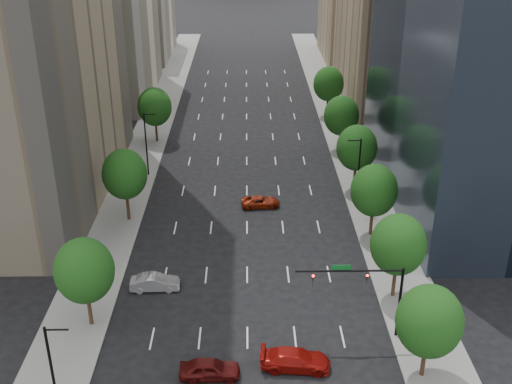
{
  "coord_description": "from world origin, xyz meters",
  "views": [
    {
      "loc": [
        0.11,
        -13.88,
        35.09
      ],
      "look_at": [
        0.95,
        42.79,
        8.0
      ],
      "focal_mm": 43.97,
      "sensor_mm": 36.0,
      "label": 1
    }
  ],
  "objects_px": {
    "car_red_near": "(295,360)",
    "car_maroon": "(210,369)",
    "car_red_far": "(260,202)",
    "car_silver": "(155,282)",
    "traffic_signal": "(372,287)"
  },
  "relations": [
    {
      "from": "car_red_near",
      "to": "car_silver",
      "type": "distance_m",
      "value": 17.25
    },
    {
      "from": "car_red_near",
      "to": "car_red_far",
      "type": "distance_m",
      "value": 29.35
    },
    {
      "from": "car_red_near",
      "to": "car_maroon",
      "type": "bearing_deg",
      "value": 102.97
    },
    {
      "from": "traffic_signal",
      "to": "car_red_near",
      "type": "bearing_deg",
      "value": -149.53
    },
    {
      "from": "traffic_signal",
      "to": "car_silver",
      "type": "xyz_separation_m",
      "value": [
        -19.53,
        7.55,
        -4.38
      ]
    },
    {
      "from": "car_red_far",
      "to": "car_red_near",
      "type": "bearing_deg",
      "value": 179.55
    },
    {
      "from": "car_maroon",
      "to": "car_silver",
      "type": "bearing_deg",
      "value": 24.49
    },
    {
      "from": "car_maroon",
      "to": "car_silver",
      "type": "xyz_separation_m",
      "value": [
        -5.99,
        12.43,
        -0.04
      ]
    },
    {
      "from": "traffic_signal",
      "to": "car_red_near",
      "type": "relative_size",
      "value": 1.59
    },
    {
      "from": "traffic_signal",
      "to": "car_maroon",
      "type": "bearing_deg",
      "value": -160.17
    },
    {
      "from": "car_maroon",
      "to": "traffic_signal",
      "type": "bearing_deg",
      "value": -71.42
    },
    {
      "from": "traffic_signal",
      "to": "car_maroon",
      "type": "height_order",
      "value": "traffic_signal"
    },
    {
      "from": "car_silver",
      "to": "car_red_far",
      "type": "xyz_separation_m",
      "value": [
        10.67,
        17.83,
        -0.13
      ]
    },
    {
      "from": "car_red_far",
      "to": "car_silver",
      "type": "bearing_deg",
      "value": 144.27
    },
    {
      "from": "car_red_near",
      "to": "car_maroon",
      "type": "relative_size",
      "value": 1.18
    }
  ]
}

